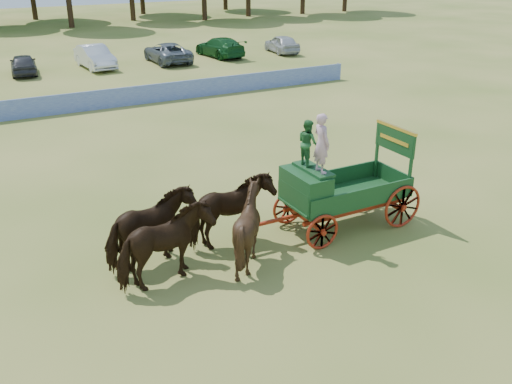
% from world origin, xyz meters
% --- Properties ---
extents(ground, '(160.00, 160.00, 0.00)m').
position_xyz_m(ground, '(0.00, 0.00, 0.00)').
color(ground, '#A29149').
rests_on(ground, ground).
extents(horse_lead_left, '(2.73, 1.67, 2.15)m').
position_xyz_m(horse_lead_left, '(-6.91, -0.29, 1.07)').
color(horse_lead_left, '#321D0E').
rests_on(horse_lead_left, ground).
extents(horse_lead_right, '(2.75, 1.77, 2.15)m').
position_xyz_m(horse_lead_right, '(-6.91, 0.81, 1.07)').
color(horse_lead_right, '#321D0E').
rests_on(horse_lead_right, ground).
extents(horse_wheel_left, '(2.23, 2.06, 2.15)m').
position_xyz_m(horse_wheel_left, '(-4.51, -0.29, 1.08)').
color(horse_wheel_left, '#321D0E').
rests_on(horse_wheel_left, ground).
extents(horse_wheel_right, '(2.63, 1.36, 2.15)m').
position_xyz_m(horse_wheel_right, '(-4.51, 0.81, 1.07)').
color(horse_wheel_right, '#321D0E').
rests_on(horse_wheel_right, ground).
extents(farm_dray, '(6.00, 2.00, 3.89)m').
position_xyz_m(farm_dray, '(-1.54, 0.26, 1.61)').
color(farm_dray, '#A92110').
rests_on(farm_dray, ground).
extents(sponsor_banner, '(26.00, 0.08, 1.05)m').
position_xyz_m(sponsor_banner, '(-1.00, 18.00, 0.53)').
color(sponsor_banner, '#1C3999').
rests_on(sponsor_banner, ground).
extents(parked_cars, '(42.01, 6.56, 1.63)m').
position_xyz_m(parked_cars, '(-5.78, 29.64, 0.75)').
color(parked_cars, silver).
rests_on(parked_cars, ground).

